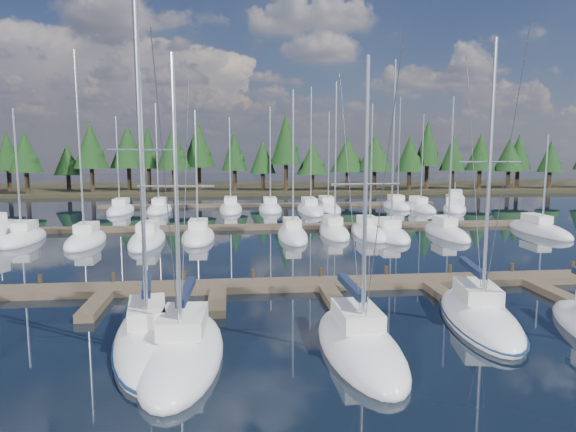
{
  "coord_description": "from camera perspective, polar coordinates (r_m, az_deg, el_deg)",
  "views": [
    {
      "loc": [
        -5.07,
        -10.43,
        7.93
      ],
      "look_at": [
        -1.64,
        22.0,
        3.64
      ],
      "focal_mm": 32.0,
      "sensor_mm": 36.0,
      "label": 1
    }
  ],
  "objects": [
    {
      "name": "back_docks",
      "position": [
        60.73,
        -1.2,
        0.19
      ],
      "size": [
        50.0,
        21.8,
        0.4
      ],
      "color": "brown",
      "rests_on": "ground"
    },
    {
      "name": "back_sailboat_rows",
      "position": [
        55.82,
        -0.4,
        -0.39
      ],
      "size": [
        49.34,
        32.17,
        16.56
      ],
      "color": "silver",
      "rests_on": "ground"
    },
    {
      "name": "ground",
      "position": [
        41.52,
        1.09,
        -3.51
      ],
      "size": [
        260.0,
        260.0,
        0.0
      ],
      "primitive_type": "plane",
      "color": "black",
      "rests_on": "ground"
    },
    {
      "name": "far_shore",
      "position": [
        100.85,
        -3.15,
        3.15
      ],
      "size": [
        220.0,
        30.0,
        0.6
      ],
      "primitive_type": "cube",
      "color": "#2A2617",
      "rests_on": "ground"
    },
    {
      "name": "front_sailboat_1",
      "position": [
        21.95,
        -15.31,
        -13.16
      ],
      "size": [
        4.08,
        9.61,
        14.33
      ],
      "color": "silver",
      "rests_on": "ground"
    },
    {
      "name": "motor_yacht_right",
      "position": [
        70.21,
        18.02,
        1.04
      ],
      "size": [
        5.9,
        9.15,
        4.34
      ],
      "color": "silver",
      "rests_on": "ground"
    },
    {
      "name": "main_dock",
      "position": [
        29.29,
        4.19,
        -7.82
      ],
      "size": [
        44.0,
        6.13,
        0.9
      ],
      "color": "brown",
      "rests_on": "ground"
    },
    {
      "name": "tree_line",
      "position": [
        90.67,
        -5.42,
        7.07
      ],
      "size": [
        186.24,
        11.92,
        13.47
      ],
      "color": "black",
      "rests_on": "far_shore"
    },
    {
      "name": "front_sailboat_2",
      "position": [
        20.52,
        -11.63,
        -14.58
      ],
      "size": [
        3.36,
        8.74,
        12.02
      ],
      "color": "silver",
      "rests_on": "ground"
    },
    {
      "name": "front_sailboat_3",
      "position": [
        20.97,
        7.92,
        -13.99
      ],
      "size": [
        3.07,
        8.49,
        12.05
      ],
      "color": "silver",
      "rests_on": "ground"
    },
    {
      "name": "front_sailboat_4",
      "position": [
        25.58,
        20.44,
        -10.4
      ],
      "size": [
        4.56,
        9.44,
        13.37
      ],
      "color": "silver",
      "rests_on": "ground"
    }
  ]
}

